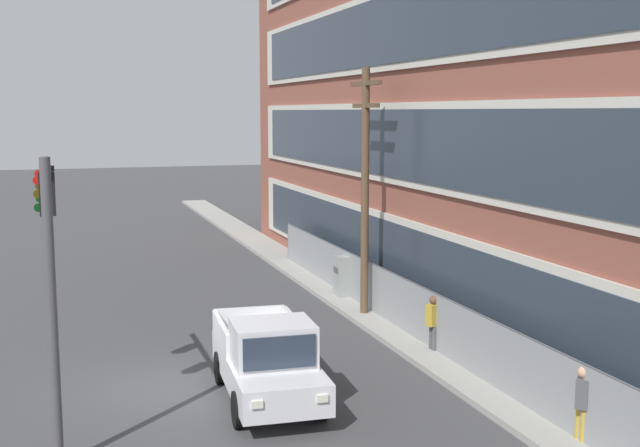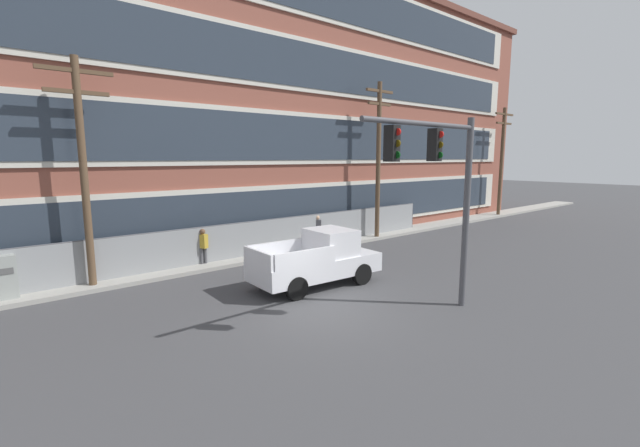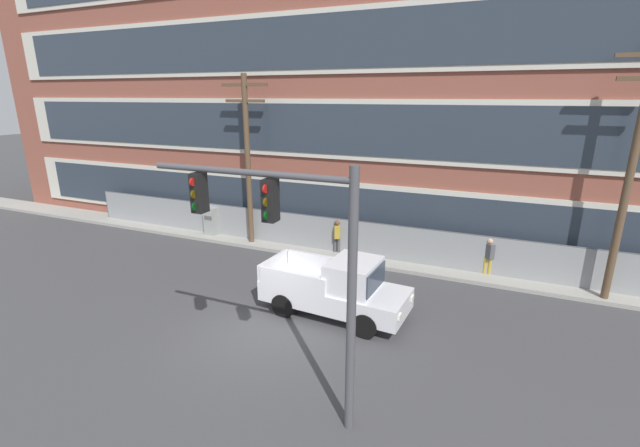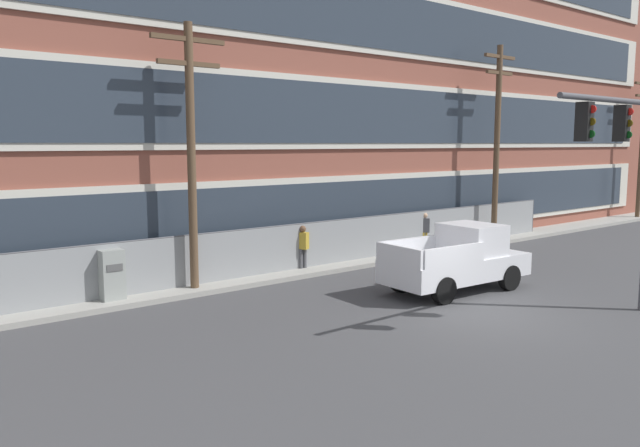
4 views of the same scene
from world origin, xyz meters
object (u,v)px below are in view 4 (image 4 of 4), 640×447
object	(u,v)px
electrical_cabinet	(112,277)
pedestrian_near_cabinet	(424,229)
traffic_signal_mast	(628,160)
pickup_truck_white	(459,260)
utility_pole_midblock	(497,137)
pedestrian_by_fence	(303,245)
utility_pole_near_corner	(191,146)

from	to	relation	value
electrical_cabinet	pedestrian_near_cabinet	size ratio (longest dim) A/B	0.95
traffic_signal_mast	pickup_truck_white	bearing A→B (deg)	98.64
pickup_truck_white	utility_pole_midblock	xyz separation A→B (m)	(8.51, 4.73, 3.89)
utility_pole_midblock	pedestrian_by_fence	world-z (taller)	utility_pole_midblock
electrical_cabinet	pedestrian_by_fence	distance (m)	6.98
pickup_truck_white	utility_pole_midblock	distance (m)	10.48
pickup_truck_white	utility_pole_near_corner	world-z (taller)	utility_pole_near_corner
electrical_cabinet	utility_pole_near_corner	bearing A→B (deg)	-3.89
pickup_truck_white	electrical_cabinet	xyz separation A→B (m)	(-9.05, 5.15, -0.16)
utility_pole_midblock	traffic_signal_mast	bearing A→B (deg)	-129.61
traffic_signal_mast	electrical_cabinet	xyz separation A→B (m)	(-9.76, 9.84, -3.38)
utility_pole_near_corner	electrical_cabinet	xyz separation A→B (m)	(-2.52, 0.17, -3.70)
utility_pole_near_corner	utility_pole_midblock	xyz separation A→B (m)	(15.04, -0.25, 0.35)
utility_pole_near_corner	pedestrian_near_cabinet	distance (m)	11.57
electrical_cabinet	pedestrian_near_cabinet	bearing A→B (deg)	0.83
pickup_truck_white	pedestrian_near_cabinet	size ratio (longest dim) A/B	3.00
pedestrian_near_cabinet	pedestrian_by_fence	distance (m)	6.56
traffic_signal_mast	pedestrian_by_fence	distance (m)	10.84
utility_pole_near_corner	electrical_cabinet	world-z (taller)	utility_pole_near_corner
pickup_truck_white	utility_pole_near_corner	distance (m)	8.94
pickup_truck_white	utility_pole_midblock	world-z (taller)	utility_pole_midblock
pickup_truck_white	electrical_cabinet	size ratio (longest dim) A/B	3.18
traffic_signal_mast	utility_pole_near_corner	bearing A→B (deg)	126.82
utility_pole_midblock	pickup_truck_white	bearing A→B (deg)	-150.95
traffic_signal_mast	electrical_cabinet	size ratio (longest dim) A/B	3.71
utility_pole_near_corner	pickup_truck_white	bearing A→B (deg)	-37.33
electrical_cabinet	pedestrian_near_cabinet	world-z (taller)	pedestrian_near_cabinet
traffic_signal_mast	utility_pole_midblock	distance (m)	12.24
utility_pole_near_corner	utility_pole_midblock	bearing A→B (deg)	-0.97
utility_pole_midblock	pedestrian_by_fence	bearing A→B (deg)	176.99
utility_pole_near_corner	pedestrian_near_cabinet	size ratio (longest dim) A/B	4.81
electrical_cabinet	pedestrian_near_cabinet	xyz separation A→B (m)	(13.53, 0.20, 0.18)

